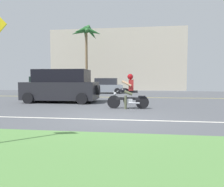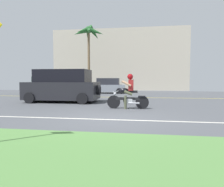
# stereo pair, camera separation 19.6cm
# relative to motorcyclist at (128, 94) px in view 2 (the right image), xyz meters

# --- Properties ---
(ground) EXTENTS (56.00, 30.00, 0.04)m
(ground) POSITION_rel_motorcyclist_xyz_m (-0.46, 0.43, -0.72)
(ground) COLOR #4C4F54
(grass_median) EXTENTS (56.00, 3.80, 0.06)m
(grass_median) POSITION_rel_motorcyclist_xyz_m (-0.46, -6.67, -0.67)
(grass_median) COLOR #548442
(grass_median) RESTS_ON ground
(lane_line_near) EXTENTS (50.40, 0.12, 0.01)m
(lane_line_near) POSITION_rel_motorcyclist_xyz_m (-0.46, -2.81, -0.69)
(lane_line_near) COLOR silver
(lane_line_near) RESTS_ON ground
(lane_line_far) EXTENTS (50.40, 0.12, 0.01)m
(lane_line_far) POSITION_rel_motorcyclist_xyz_m (-0.46, 6.20, -0.69)
(lane_line_far) COLOR yellow
(lane_line_far) RESTS_ON ground
(motorcyclist) EXTENTS (1.98, 0.65, 1.65)m
(motorcyclist) POSITION_rel_motorcyclist_xyz_m (0.00, 0.00, 0.00)
(motorcyclist) COLOR black
(motorcyclist) RESTS_ON ground
(suv_nearby) EXTENTS (4.61, 2.29, 1.99)m
(suv_nearby) POSITION_rel_motorcyclist_xyz_m (-4.22, 2.38, 0.26)
(suv_nearby) COLOR #232328
(suv_nearby) RESTS_ON ground
(parked_car_0) EXTENTS (3.76, 1.96, 1.65)m
(parked_car_0) POSITION_rel_motorcyclist_xyz_m (-8.65, 8.87, 0.07)
(parked_car_0) COLOR #2D663D
(parked_car_0) RESTS_ON ground
(parked_car_1) EXTENTS (3.92, 2.13, 1.52)m
(parked_car_1) POSITION_rel_motorcyclist_xyz_m (-2.95, 10.87, 0.01)
(parked_car_1) COLOR #8C939E
(parked_car_1) RESTS_ON ground
(palm_tree_0) EXTENTS (3.51, 3.49, 7.50)m
(palm_tree_0) POSITION_rel_motorcyclist_xyz_m (-5.39, 13.08, 5.69)
(palm_tree_0) COLOR brown
(palm_tree_0) RESTS_ON ground
(building_far) EXTENTS (17.35, 4.00, 7.84)m
(building_far) POSITION_rel_motorcyclist_xyz_m (-2.43, 18.43, 3.22)
(building_far) COLOR beige
(building_far) RESTS_ON ground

